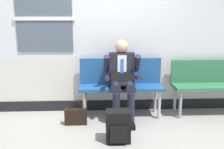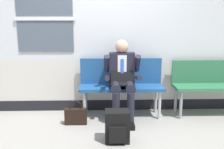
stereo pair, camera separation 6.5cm
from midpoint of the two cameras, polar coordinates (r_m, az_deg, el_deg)
name	(u,v)px [view 2 (the right image)]	position (r m, az deg, el deg)	size (l,w,h in m)	color
ground_plane	(102,125)	(3.90, -1.87, -11.35)	(18.00, 18.00, 0.00)	gray
station_wall	(101,35)	(4.29, -2.13, 9.05)	(6.15, 0.17, 2.67)	silver
bench_with_person	(121,82)	(4.14, 2.58, -1.67)	(1.36, 0.42, 0.94)	navy
bench_empty	(213,82)	(4.52, 22.38, -1.58)	(1.34, 0.42, 0.90)	#2D6B47
person_seated	(122,78)	(3.92, 2.82, -0.75)	(0.57, 0.70, 1.26)	#1E1E2D
backpack	(117,127)	(3.33, 1.75, -11.76)	(0.32, 0.26, 0.42)	black
handbag	(76,116)	(3.90, -7.77, -9.31)	(0.33, 0.09, 0.38)	black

